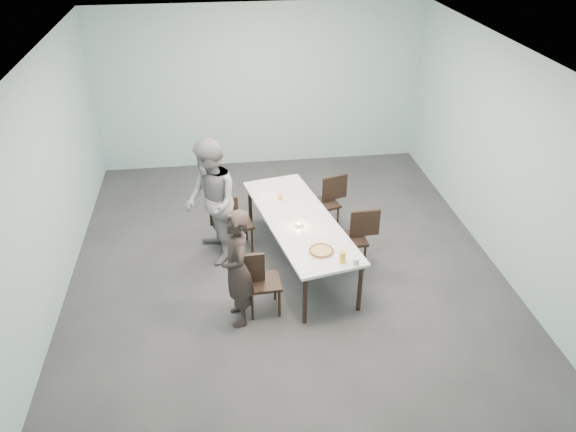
{
  "coord_description": "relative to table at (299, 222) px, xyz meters",
  "views": [
    {
      "loc": [
        -0.84,
        -6.53,
        4.75
      ],
      "look_at": [
        0.0,
        -0.31,
        1.0
      ],
      "focal_mm": 35.0,
      "sensor_mm": 36.0,
      "label": 1
    }
  ],
  "objects": [
    {
      "name": "chair_far_right",
      "position": [
        0.6,
        0.94,
        -0.19
      ],
      "size": [
        0.65,
        0.53,
        0.87
      ],
      "rotation": [
        0.0,
        0.0,
        3.45
      ],
      "color": "black",
      "rests_on": "ground"
    },
    {
      "name": "menu",
      "position": [
        -0.35,
        0.7,
        0.06
      ],
      "size": [
        0.34,
        0.28,
        0.01
      ],
      "primitive_type": "cube",
      "rotation": [
        0.0,
        0.0,
        0.2
      ],
      "color": "silver",
      "rests_on": "table"
    },
    {
      "name": "chair_near_left",
      "position": [
        -0.67,
        -0.95,
        -0.19
      ],
      "size": [
        0.62,
        0.44,
        0.87
      ],
      "rotation": [
        0.0,
        0.0,
        0.04
      ],
      "color": "black",
      "rests_on": "ground"
    },
    {
      "name": "diner_near",
      "position": [
        -0.92,
        -1.09,
        0.09
      ],
      "size": [
        0.44,
        0.61,
        1.56
      ],
      "primitive_type": "imported",
      "rotation": [
        0.0,
        0.0,
        -1.44
      ],
      "color": "black",
      "rests_on": "ground"
    },
    {
      "name": "chair_far_left",
      "position": [
        -0.92,
        0.49,
        -0.19
      ],
      "size": [
        0.64,
        0.49,
        0.87
      ],
      "rotation": [
        0.0,
        0.0,
        0.18
      ],
      "color": "black",
      "rests_on": "ground"
    },
    {
      "name": "water_tumbler",
      "position": [
        0.52,
        -1.16,
        0.1
      ],
      "size": [
        0.08,
        0.08,
        0.09
      ],
      "primitive_type": "cylinder",
      "color": "silver",
      "rests_on": "table"
    },
    {
      "name": "beer_glass",
      "position": [
        0.37,
        -1.09,
        0.13
      ],
      "size": [
        0.08,
        0.08,
        0.15
      ],
      "primitive_type": "cylinder",
      "color": "gold",
      "rests_on": "table"
    },
    {
      "name": "chair_near_right",
      "position": [
        0.8,
        -0.12,
        -0.19
      ],
      "size": [
        0.62,
        0.43,
        0.87
      ],
      "rotation": [
        0.0,
        0.0,
        3.17
      ],
      "color": "black",
      "rests_on": "ground"
    },
    {
      "name": "pizza",
      "position": [
        0.15,
        -0.84,
        0.08
      ],
      "size": [
        0.34,
        0.34,
        0.04
      ],
      "color": "white",
      "rests_on": "table"
    },
    {
      "name": "side_plate",
      "position": [
        0.2,
        -0.45,
        0.06
      ],
      "size": [
        0.18,
        0.18,
        0.01
      ],
      "primitive_type": "cylinder",
      "color": "white",
      "rests_on": "table"
    },
    {
      "name": "tealight",
      "position": [
        -0.04,
        -0.2,
        0.08
      ],
      "size": [
        0.06,
        0.06,
        0.05
      ],
      "color": "silver",
      "rests_on": "table"
    },
    {
      "name": "room_shell",
      "position": [
        -0.2,
        -0.01,
        1.33
      ],
      "size": [
        6.02,
        7.02,
        3.01
      ],
      "color": "#9FC6C8",
      "rests_on": "ground"
    },
    {
      "name": "amber_tumbler",
      "position": [
        -0.19,
        0.57,
        0.1
      ],
      "size": [
        0.07,
        0.07,
        0.08
      ],
      "primitive_type": "cylinder",
      "color": "gold",
      "rests_on": "table"
    },
    {
      "name": "table",
      "position": [
        0.0,
        0.0,
        0.0
      ],
      "size": [
        1.4,
        2.73,
        0.75
      ],
      "rotation": [
        0.0,
        0.0,
        0.2
      ],
      "color": "white",
      "rests_on": "ground"
    },
    {
      "name": "ground",
      "position": [
        -0.2,
        -0.01,
        -0.69
      ],
      "size": [
        7.0,
        7.0,
        0.0
      ],
      "primitive_type": "plane",
      "color": "#333335",
      "rests_on": "ground"
    },
    {
      "name": "diner_far",
      "position": [
        -1.2,
        0.33,
        0.22
      ],
      "size": [
        0.87,
        1.02,
        1.83
      ],
      "primitive_type": "imported",
      "rotation": [
        0.0,
        0.0,
        -1.35
      ],
      "color": "gray",
      "rests_on": "ground"
    }
  ]
}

